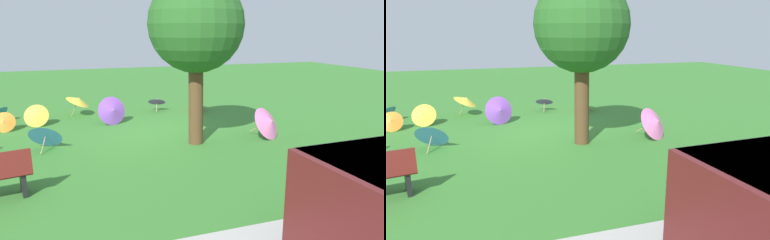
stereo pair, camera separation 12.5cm
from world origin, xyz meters
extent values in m
plane|color=#387A2D|center=(0.00, 0.00, 0.00)|extent=(40.00, 40.00, 0.00)
cylinder|color=black|center=(-0.60, 6.19, 0.38)|extent=(0.77, 0.24, 0.76)
cube|color=black|center=(3.38, 2.91, 0.23)|extent=(0.16, 0.41, 0.45)
cylinder|color=brown|center=(-0.64, 1.00, 1.17)|extent=(0.38, 0.38, 2.34)
sphere|color=#286023|center=(-0.64, 1.00, 3.06)|extent=(2.40, 2.40, 2.40)
cylinder|color=tan|center=(4.53, -3.24, 0.14)|extent=(0.23, 0.18, 0.28)
cylinder|color=tan|center=(-2.50, 0.96, 0.25)|extent=(0.28, 0.45, 0.32)
cone|color=pink|center=(-2.68, 1.25, 0.46)|extent=(1.16, 1.06, 0.92)
sphere|color=tan|center=(-2.72, 1.33, 0.51)|extent=(0.06, 0.06, 0.05)
cylinder|color=tan|center=(-2.18, -2.73, 0.16)|extent=(0.42, 0.09, 0.33)
cone|color=#D8383F|center=(-1.91, -2.78, 0.37)|extent=(0.73, 0.88, 0.73)
sphere|color=tan|center=(-1.84, -2.79, 0.42)|extent=(0.06, 0.04, 0.05)
cylinder|color=tan|center=(2.26, -3.42, 0.24)|extent=(0.25, 0.10, 0.49)
cone|color=yellow|center=(2.12, -3.37, 0.56)|extent=(1.00, 1.00, 0.50)
sphere|color=tan|center=(2.08, -3.36, 0.63)|extent=(0.06, 0.05, 0.05)
cylinder|color=tan|center=(1.25, -1.99, 0.37)|extent=(0.16, 0.43, 0.15)
cone|color=purple|center=(1.16, -1.72, 0.45)|extent=(0.98, 0.64, 0.91)
sphere|color=tan|center=(1.14, -1.66, 0.47)|extent=(0.05, 0.05, 0.04)
cylinder|color=tan|center=(3.14, 0.49, 0.17)|extent=(0.15, 0.38, 0.34)
cone|color=#4C8CE5|center=(3.06, 0.25, 0.38)|extent=(0.98, 0.87, 0.72)
sphere|color=tan|center=(3.05, 0.19, 0.43)|extent=(0.05, 0.06, 0.05)
cylinder|color=tan|center=(-0.60, -3.12, 0.17)|extent=(0.09, 0.20, 0.35)
cone|color=purple|center=(-0.64, -3.23, 0.40)|extent=(0.80, 0.79, 0.41)
sphere|color=tan|center=(-0.65, -3.26, 0.45)|extent=(0.05, 0.06, 0.05)
cylinder|color=tan|center=(4.30, -2.15, 0.16)|extent=(0.04, 0.39, 0.24)
cone|color=orange|center=(4.29, -1.92, 0.30)|extent=(0.65, 0.43, 0.60)
sphere|color=tan|center=(4.29, -1.88, 0.32)|extent=(0.04, 0.05, 0.05)
cylinder|color=tan|center=(3.40, -2.52, 0.22)|extent=(0.08, 0.39, 0.23)
cone|color=yellow|center=(3.43, -2.29, 0.35)|extent=(0.80, 0.56, 0.70)
sphere|color=tan|center=(3.44, -2.24, 0.38)|extent=(0.04, 0.05, 0.05)
camera|label=1|loc=(2.55, 9.77, 2.90)|focal=34.46mm
camera|label=2|loc=(2.43, 9.81, 2.90)|focal=34.46mm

